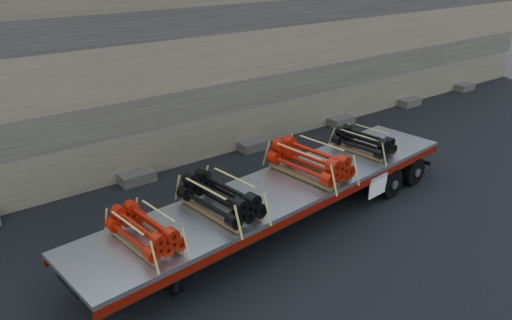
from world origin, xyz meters
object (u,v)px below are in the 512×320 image
(bundle_midfront, at_px, (220,198))
(bundle_midrear, at_px, (309,161))
(trailer, at_px, (283,205))
(bundle_rear, at_px, (364,142))
(bundle_front, at_px, (144,231))

(bundle_midfront, relative_size, bundle_midrear, 0.93)
(bundle_midfront, bearing_deg, trailer, 0.00)
(trailer, bearing_deg, bundle_midrear, -0.00)
(bundle_midfront, height_order, bundle_rear, bundle_midfront)
(bundle_midfront, relative_size, bundle_rear, 1.17)
(bundle_front, relative_size, bundle_rear, 1.01)
(trailer, distance_m, bundle_midrear, 1.50)
(trailer, bearing_deg, bundle_midfront, -180.00)
(trailer, xyz_separation_m, bundle_rear, (3.71, 0.35, 0.97))
(bundle_front, bearing_deg, trailer, 0.00)
(trailer, height_order, bundle_midrear, bundle_midrear)
(bundle_midfront, xyz_separation_m, bundle_rear, (5.97, 0.56, -0.06))
(trailer, xyz_separation_m, bundle_midrear, (1.06, 0.10, 1.06))
(bundle_midrear, relative_size, bundle_rear, 1.26)
(bundle_midfront, distance_m, bundle_rear, 6.00)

